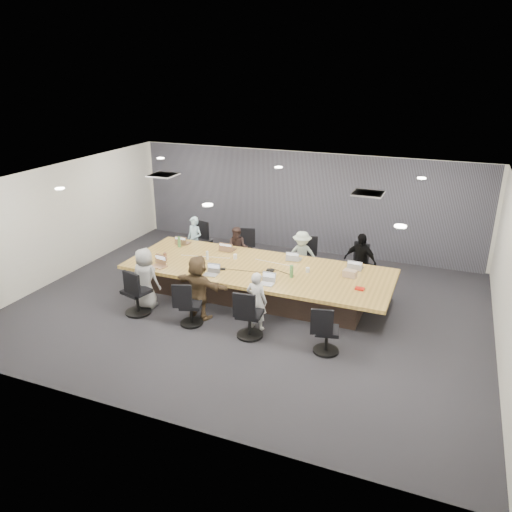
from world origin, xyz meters
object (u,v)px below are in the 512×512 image
at_px(person_1, 238,249).
at_px(snack_packet, 360,289).
at_px(person_2, 302,256).
at_px(bottle_green_right, 291,271).
at_px(person_4, 145,278).
at_px(chair_6, 250,318).
at_px(laptop_6, 266,284).
at_px(chair_5, 191,308).
at_px(laptop_5, 210,275).
at_px(chair_2, 305,261).
at_px(chair_7, 327,334).
at_px(stapler, 257,277).
at_px(person_3, 360,261).
at_px(chair_4, 137,295).
at_px(laptop_1, 228,249).
at_px(conference_table, 258,281).
at_px(laptop_3, 355,267).
at_px(chair_1, 243,252).
at_px(chair_0, 201,245).
at_px(person_5, 198,287).
at_px(laptop_4, 159,266).
at_px(bottle_green_left, 179,242).
at_px(canvas_bag, 350,274).
at_px(person_0, 195,240).
at_px(mug_brown, 165,255).
at_px(person_6, 257,301).
at_px(bottle_clear, 207,255).
at_px(laptop_2, 295,259).

bearing_deg(person_1, snack_packet, -37.39).
bearing_deg(person_2, bottle_green_right, -92.72).
relative_size(person_1, person_4, 0.85).
height_order(chair_6, laptop_6, chair_6).
bearing_deg(chair_5, laptop_5, 71.46).
distance_m(chair_2, chair_7, 3.69).
bearing_deg(bottle_green_right, stapler, -155.45).
bearing_deg(person_3, chair_5, -118.42).
xyz_separation_m(chair_4, chair_6, (2.60, 0.00, -0.02)).
height_order(chair_2, laptop_1, laptop_1).
height_order(conference_table, chair_7, chair_7).
bearing_deg(laptop_3, chair_1, -12.72).
relative_size(chair_0, bottle_green_right, 2.92).
height_order(person_4, person_5, person_5).
bearing_deg(person_1, chair_1, 78.41).
height_order(person_1, laptop_4, person_1).
distance_m(chair_7, bottle_green_left, 4.92).
relative_size(person_3, canvas_bag, 4.87).
bearing_deg(laptop_5, person_0, 121.49).
height_order(conference_table, chair_0, chair_0).
xyz_separation_m(chair_4, laptop_4, (0.00, 0.90, 0.32)).
bearing_deg(chair_1, chair_4, 62.11).
bearing_deg(snack_packet, laptop_5, -171.38).
xyz_separation_m(chair_4, stapler, (2.30, 1.15, 0.33)).
relative_size(person_2, bottle_green_left, 4.68).
height_order(canvas_bag, snack_packet, canvas_bag).
relative_size(chair_0, mug_brown, 8.05).
bearing_deg(person_1, person_2, -11.59).
relative_size(person_6, bottle_clear, 5.94).
distance_m(chair_0, person_2, 3.00).
relative_size(chair_6, mug_brown, 8.22).
xyz_separation_m(chair_7, person_0, (-4.40, 3.05, 0.27)).
distance_m(person_6, canvas_bag, 2.21).
distance_m(person_4, bottle_green_right, 3.17).
bearing_deg(bottle_clear, laptop_6, -24.31).
relative_size(laptop_4, person_6, 0.27).
distance_m(chair_6, person_2, 3.06).
xyz_separation_m(person_3, laptop_3, (0.00, -0.55, 0.06)).
xyz_separation_m(chair_1, bottle_green_left, (-1.22, -1.19, 0.51)).
bearing_deg(laptop_2, snack_packet, 141.27).
bearing_deg(laptop_6, laptop_5, 179.94).
xyz_separation_m(person_5, snack_packet, (3.15, 1.03, 0.07)).
bearing_deg(laptop_6, canvas_bag, 34.53).
bearing_deg(bottle_clear, person_4, -120.86).
xyz_separation_m(person_2, bottle_green_right, (0.26, -1.60, 0.25)).
relative_size(laptop_1, mug_brown, 3.56).
height_order(laptop_3, bottle_green_left, bottle_green_left).
distance_m(chair_5, bottle_green_right, 2.26).
height_order(laptop_1, laptop_2, same).
relative_size(chair_6, bottle_clear, 3.96).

